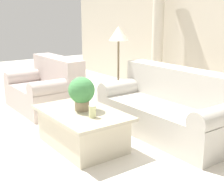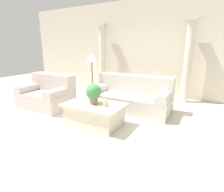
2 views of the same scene
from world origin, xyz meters
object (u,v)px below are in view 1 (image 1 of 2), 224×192
object	(u,v)px
loveseat	(47,88)
floor_lamp	(118,42)
potted_plant	(82,92)
coffee_table	(82,128)
sofa_long	(169,108)

from	to	relation	value
loveseat	floor_lamp	xyz separation A→B (m)	(0.86, 0.98, 0.84)
loveseat	potted_plant	xyz separation A→B (m)	(1.80, -0.33, 0.35)
coffee_table	potted_plant	xyz separation A→B (m)	(-0.03, 0.03, 0.48)
sofa_long	potted_plant	distance (m)	1.34
loveseat	potted_plant	world-z (taller)	loveseat
floor_lamp	loveseat	bearing A→B (deg)	-131.18
loveseat	sofa_long	bearing A→B (deg)	23.04
potted_plant	floor_lamp	world-z (taller)	floor_lamp
sofa_long	potted_plant	xyz separation A→B (m)	(-0.35, -1.24, 0.36)
coffee_table	potted_plant	size ratio (longest dim) A/B	2.93
sofa_long	floor_lamp	size ratio (longest dim) A/B	1.43
sofa_long	coffee_table	size ratio (longest dim) A/B	1.64
potted_plant	floor_lamp	bearing A→B (deg)	125.96
sofa_long	loveseat	xyz separation A→B (m)	(-2.15, -0.92, 0.01)
loveseat	coffee_table	xyz separation A→B (m)	(1.84, -0.36, -0.13)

